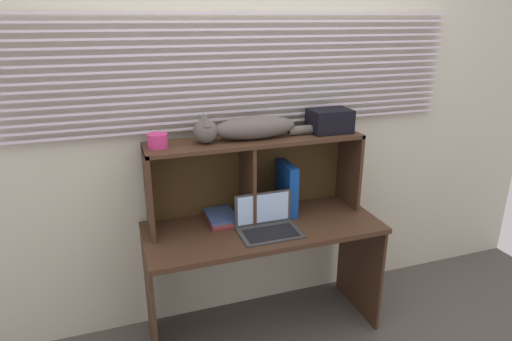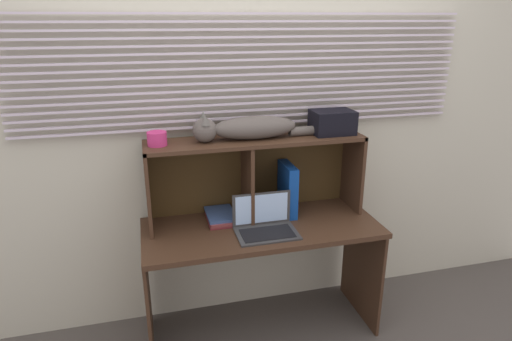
# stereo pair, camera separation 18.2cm
# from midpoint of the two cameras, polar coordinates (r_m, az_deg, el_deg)

# --- Properties ---
(back_panel_with_blinds) EXTENTS (4.40, 0.08, 2.50)m
(back_panel_with_blinds) POSITION_cam_midpoint_polar(r_m,az_deg,el_deg) (2.61, -3.36, 6.64)
(back_panel_with_blinds) COLOR beige
(back_panel_with_blinds) RESTS_ON ground
(desk) EXTENTS (1.34, 0.56, 0.71)m
(desk) POSITION_cam_midpoint_polar(r_m,az_deg,el_deg) (2.58, -1.12, -9.98)
(desk) COLOR #3F281A
(desk) RESTS_ON ground
(hutch_shelf_unit) EXTENTS (1.24, 0.28, 0.48)m
(hutch_shelf_unit) POSITION_cam_midpoint_polar(r_m,az_deg,el_deg) (2.53, -2.43, 0.94)
(hutch_shelf_unit) COLOR #3F281A
(hutch_shelf_unit) RESTS_ON desk
(cat) EXTENTS (0.77, 0.15, 0.16)m
(cat) POSITION_cam_midpoint_polar(r_m,az_deg,el_deg) (2.43, -3.33, 5.53)
(cat) COLOR #564F49
(cat) RESTS_ON hutch_shelf_unit
(laptop) EXTENTS (0.34, 0.23, 0.20)m
(laptop) POSITION_cam_midpoint_polar(r_m,az_deg,el_deg) (2.43, -0.65, -7.03)
(laptop) COLOR #343434
(laptop) RESTS_ON desk
(binder_upright) EXTENTS (0.06, 0.23, 0.31)m
(binder_upright) POSITION_cam_midpoint_polar(r_m,az_deg,el_deg) (2.62, 2.03, -2.36)
(binder_upright) COLOR #0F3E95
(binder_upright) RESTS_ON desk
(book_stack) EXTENTS (0.17, 0.24, 0.05)m
(book_stack) POSITION_cam_midpoint_polar(r_m,az_deg,el_deg) (2.56, -6.55, -6.18)
(book_stack) COLOR maroon
(book_stack) RESTS_ON desk
(small_basket) EXTENTS (0.10, 0.10, 0.07)m
(small_basket) POSITION_cam_midpoint_polar(r_m,az_deg,el_deg) (2.35, -14.88, 3.75)
(small_basket) COLOR #C93172
(small_basket) RESTS_ON hutch_shelf_unit
(storage_box) EXTENTS (0.24, 0.18, 0.14)m
(storage_box) POSITION_cam_midpoint_polar(r_m,az_deg,el_deg) (2.60, 7.60, 6.43)
(storage_box) COLOR black
(storage_box) RESTS_ON hutch_shelf_unit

